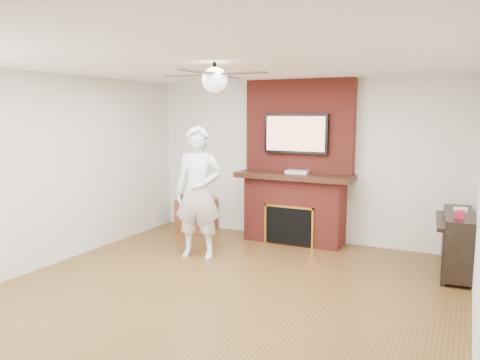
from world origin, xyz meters
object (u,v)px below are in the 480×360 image
at_px(side_table, 197,213).
at_px(fireplace, 296,178).
at_px(person, 198,193).
at_px(piano, 457,241).

bearing_deg(side_table, fireplace, 7.03).
xyz_separation_m(person, piano, (3.24, 0.82, -0.49)).
distance_m(side_table, piano, 4.11).
bearing_deg(person, fireplace, 42.74).
height_order(fireplace, piano, fireplace).
bearing_deg(fireplace, side_table, -177.82).
height_order(fireplace, side_table, fireplace).
distance_m(fireplace, piano, 2.45).
bearing_deg(fireplace, person, -124.11).
bearing_deg(side_table, piano, -1.87).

